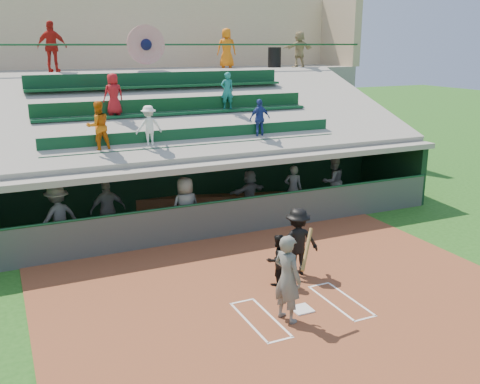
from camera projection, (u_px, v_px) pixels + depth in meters
name	position (u px, v px, depth m)	size (l,w,h in m)	color
ground	(302.00, 311.00, 11.70)	(100.00, 100.00, 0.00)	#1E5016
dirt_slab	(290.00, 301.00, 12.13)	(11.00, 9.00, 0.02)	brown
home_plate	(302.00, 309.00, 11.69)	(0.43, 0.43, 0.03)	white
batters_box_chalk	(302.00, 310.00, 11.69)	(2.65, 1.85, 0.01)	white
dugout_floor	(196.00, 220.00, 17.60)	(16.00, 3.50, 0.04)	#9A958C
concourse_slab	(140.00, 124.00, 22.90)	(20.00, 3.00, 4.60)	gray
grandstand	(160.00, 136.00, 20.29)	(20.40, 10.40, 7.80)	#484D48
batter_at_plate	(288.00, 278.00, 11.03)	(0.95, 0.82, 1.95)	#51544F
catcher	(278.00, 260.00, 12.78)	(0.61, 0.48, 1.26)	black
home_umpire	(297.00, 241.00, 13.33)	(1.11, 0.64, 1.72)	black
dugout_bench	(188.00, 202.00, 18.78)	(14.24, 0.43, 0.43)	brown
dugout_player_a	(58.00, 217.00, 14.94)	(1.19, 0.68, 1.83)	#535551
dugout_player_b	(108.00, 210.00, 15.65)	(1.05, 0.44, 1.79)	#535651
dugout_player_c	(186.00, 207.00, 15.81)	(0.90, 0.59, 1.84)	#5A5C57
dugout_player_d	(250.00, 193.00, 17.93)	(1.43, 0.46, 1.54)	#61635E
dugout_player_e	(293.00, 189.00, 18.18)	(0.60, 0.39, 1.65)	#535550
dugout_player_f	(333.00, 181.00, 18.90)	(0.87, 0.68, 1.80)	#585A55
trash_bin	(274.00, 57.00, 23.95)	(0.59, 0.59, 0.88)	black
concourse_staff_a	(52.00, 47.00, 19.78)	(1.09, 0.45, 1.86)	red
concourse_staff_b	(227.00, 48.00, 23.33)	(0.83, 0.54, 1.69)	orange
concourse_staff_c	(299.00, 49.00, 23.91)	(1.48, 0.47, 1.59)	tan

